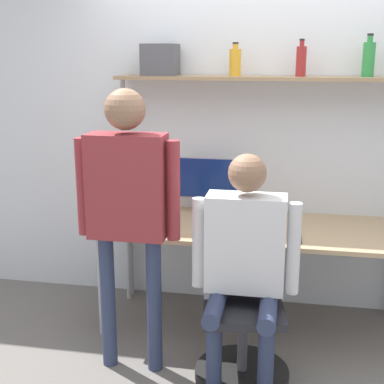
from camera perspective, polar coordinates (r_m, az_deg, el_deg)
The scene contains 14 objects.
ground_plane at distance 3.63m, azimuth 5.98°, elevation -16.73°, with size 12.00×12.00×0.00m, color slate.
wall_back at distance 3.98m, azimuth 7.48°, elevation 6.71°, with size 8.00×0.06×2.70m.
desk at distance 3.72m, azimuth 6.77°, elevation -4.52°, with size 2.14×0.78×0.73m.
shelf_unit at distance 3.77m, azimuth 7.40°, elevation 8.96°, with size 2.03×0.30×1.73m.
monitor at distance 3.90m, azimuth 1.68°, elevation 0.96°, with size 0.47×0.21×0.43m.
laptop at distance 3.48m, azimuth 7.20°, elevation -3.83°, with size 0.30×0.21×0.21m.
cell_phone at distance 3.46m, azimuth 11.02°, elevation -4.99°, with size 0.07×0.15×0.01m.
office_chair at distance 3.28m, azimuth 5.38°, elevation -14.59°, with size 0.56×0.56×0.93m.
person_seated at distance 3.02m, azimuth 5.65°, elevation -6.39°, with size 0.61×0.47×1.35m.
person_standing at distance 3.07m, azimuth -6.88°, elevation -0.39°, with size 0.61×0.23×1.70m.
bottle_red at distance 3.75m, azimuth 11.56°, elevation 13.57°, with size 0.07×0.07×0.25m.
bottle_green at distance 3.78m, azimuth 18.32°, elevation 13.35°, with size 0.08×0.08×0.28m.
bottle_amber at distance 3.77m, azimuth 4.63°, elevation 13.68°, with size 0.08×0.08×0.23m.
storage_box at distance 3.86m, azimuth -3.39°, elevation 13.90°, with size 0.24×0.24×0.22m.
Camera 1 is at (0.21, -3.11, 1.87)m, focal length 50.00 mm.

